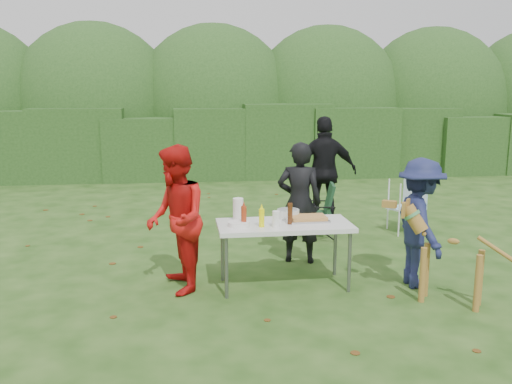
{
  "coord_description": "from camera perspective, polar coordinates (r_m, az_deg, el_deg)",
  "views": [
    {
      "loc": [
        -0.93,
        -5.65,
        2.23
      ],
      "look_at": [
        -0.06,
        0.69,
        1.0
      ],
      "focal_mm": 38.0,
      "sensor_mm": 36.0,
      "label": 1
    }
  ],
  "objects": [
    {
      "name": "focaccia_bread",
      "position": [
        6.22,
        5.52,
        -2.68
      ],
      "size": [
        0.4,
        0.26,
        0.04
      ],
      "primitive_type": "cube",
      "color": "#BF8644",
      "rests_on": "food_tray"
    },
    {
      "name": "child",
      "position": [
        6.37,
        16.87,
        -3.17
      ],
      "size": [
        0.58,
        0.97,
        1.47
      ],
      "primitive_type": "imported",
      "rotation": [
        0.0,
        0.0,
        1.53
      ],
      "color": "#1C234E",
      "rests_on": "ground"
    },
    {
      "name": "paper_towel_roll",
      "position": [
        6.18,
        -1.89,
        -1.84
      ],
      "size": [
        0.12,
        0.12,
        0.26
      ],
      "primitive_type": "cylinder",
      "color": "white",
      "rests_on": "folding_table"
    },
    {
      "name": "person_red_jacket",
      "position": [
        5.99,
        -8.43,
        -2.88
      ],
      "size": [
        0.73,
        0.88,
        1.63
      ],
      "primitive_type": "imported",
      "rotation": [
        0.0,
        0.0,
        -1.42
      ],
      "color": "red",
      "rests_on": "ground"
    },
    {
      "name": "food_tray",
      "position": [
        6.23,
        5.51,
        -2.93
      ],
      "size": [
        0.45,
        0.3,
        0.02
      ],
      "primitive_type": "cube",
      "color": "#B7B7BA",
      "rests_on": "folding_table"
    },
    {
      "name": "pasta_bowl",
      "position": [
        6.34,
        3.41,
        -2.28
      ],
      "size": [
        0.26,
        0.26,
        0.1
      ],
      "primitive_type": "cylinder",
      "color": "silver",
      "rests_on": "folding_table"
    },
    {
      "name": "mustard_bottle",
      "position": [
        5.9,
        0.6,
        -2.75
      ],
      "size": [
        0.06,
        0.06,
        0.2
      ],
      "primitive_type": "cylinder",
      "color": "#FFFA07",
      "rests_on": "folding_table"
    },
    {
      "name": "lawn_chair",
      "position": [
        8.78,
        15.56,
        -1.44
      ],
      "size": [
        0.68,
        0.68,
        0.84
      ],
      "primitive_type": null,
      "rotation": [
        0.0,
        0.0,
        3.67
      ],
      "color": "#47B1DF",
      "rests_on": "ground"
    },
    {
      "name": "camping_chair",
      "position": [
        8.18,
        6.36,
        -1.98
      ],
      "size": [
        0.61,
        0.61,
        0.84
      ],
      "primitive_type": null,
      "rotation": [
        0.0,
        0.0,
        2.97
      ],
      "color": "#1A4025",
      "rests_on": "ground"
    },
    {
      "name": "dog",
      "position": [
        6.01,
        19.97,
        -6.39
      ],
      "size": [
        1.13,
        0.98,
        1.03
      ],
      "primitive_type": null,
      "rotation": [
        0.0,
        0.0,
        2.52
      ],
      "color": "olive",
      "rests_on": "ground"
    },
    {
      "name": "folding_table",
      "position": [
        6.11,
        3.0,
        -3.79
      ],
      "size": [
        1.5,
        0.7,
        0.74
      ],
      "color": "silver",
      "rests_on": "ground"
    },
    {
      "name": "cup_stack",
      "position": [
        5.9,
        2.13,
        -2.87
      ],
      "size": [
        0.08,
        0.08,
        0.18
      ],
      "primitive_type": "cylinder",
      "color": "white",
      "rests_on": "folding_table"
    },
    {
      "name": "plate_stack",
      "position": [
        5.95,
        -1.84,
        -3.38
      ],
      "size": [
        0.24,
        0.24,
        0.05
      ],
      "primitive_type": "cylinder",
      "color": "white",
      "rests_on": "folding_table"
    },
    {
      "name": "beer_bottle",
      "position": [
        6.03,
        3.6,
        -2.28
      ],
      "size": [
        0.06,
        0.06,
        0.24
      ],
      "primitive_type": "cylinder",
      "color": "#47230F",
      "rests_on": "folding_table"
    },
    {
      "name": "ground",
      "position": [
        6.15,
        1.43,
        -10.41
      ],
      "size": [
        80.0,
        80.0,
        0.0
      ],
      "primitive_type": "plane",
      "color": "#1E4211"
    },
    {
      "name": "person_cook",
      "position": [
        6.98,
        4.59,
        -1.12
      ],
      "size": [
        0.66,
        0.52,
        1.57
      ],
      "primitive_type": "imported",
      "rotation": [
        0.0,
        0.0,
        2.85
      ],
      "color": "black",
      "rests_on": "ground"
    },
    {
      "name": "ketchup_bottle",
      "position": [
        5.94,
        -1.29,
        -2.56
      ],
      "size": [
        0.06,
        0.06,
        0.22
      ],
      "primitive_type": "cylinder",
      "color": "#9E3317",
      "rests_on": "folding_table"
    },
    {
      "name": "shrub_backdrop",
      "position": [
        15.29,
        -4.41,
        8.48
      ],
      "size": [
        20.0,
        2.6,
        3.2
      ],
      "primitive_type": "ellipsoid",
      "color": "#3D6628",
      "rests_on": "ground"
    },
    {
      "name": "hedge_row",
      "position": [
        13.75,
        -3.95,
        5.09
      ],
      "size": [
        22.0,
        1.4,
        1.7
      ],
      "primitive_type": "cube",
      "color": "#23471C",
      "rests_on": "ground"
    },
    {
      "name": "person_black_puffy",
      "position": [
        8.86,
        7.24,
        2.12
      ],
      "size": [
        1.07,
        0.47,
        1.79
      ],
      "primitive_type": "imported",
      "rotation": [
        0.0,
        0.0,
        3.11
      ],
      "color": "black",
      "rests_on": "ground"
    }
  ]
}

